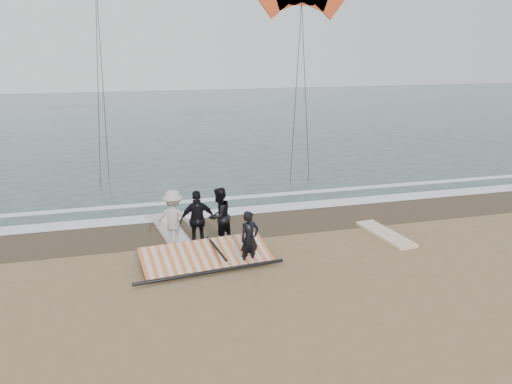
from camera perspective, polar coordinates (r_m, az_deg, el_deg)
ground at (r=13.52m, az=3.60°, el=-10.00°), size 120.00×120.00×0.00m
sea at (r=45.03m, az=-10.03°, el=8.49°), size 120.00×54.00×0.02m
wet_sand at (r=17.50m, az=-1.10°, el=-3.66°), size 120.00×2.80×0.01m
foam_near at (r=18.78m, az=-2.14°, el=-2.18°), size 120.00×0.90×0.01m
foam_far at (r=20.36m, az=-3.22°, el=-0.71°), size 120.00×0.45×0.01m
man_main at (r=14.01m, az=-0.75°, el=-5.39°), size 0.68×0.55×1.61m
board_white at (r=16.99m, az=14.53°, el=-4.67°), size 0.96×2.56×0.10m
board_cream at (r=16.93m, az=-9.70°, el=-4.43°), size 1.06×2.72×0.11m
trio_cluster at (r=15.44m, az=-7.03°, el=-2.99°), size 2.63×1.17×1.84m
sail_rig at (r=14.53m, az=-6.04°, el=-7.28°), size 4.21×2.07×0.49m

